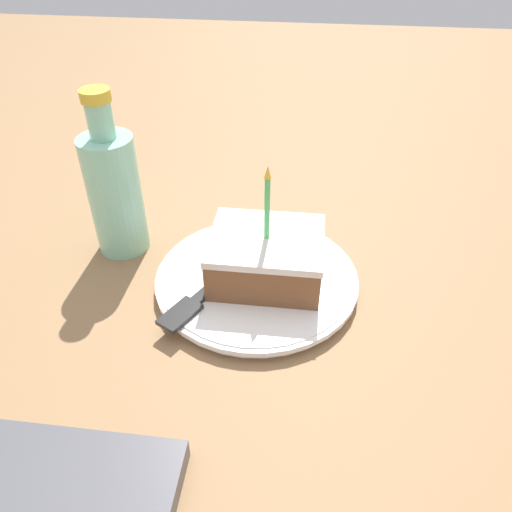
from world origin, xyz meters
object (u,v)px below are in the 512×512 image
(plate, at_px, (256,279))
(cake_slice, at_px, (266,256))
(fork, at_px, (212,287))
(bottle, at_px, (114,190))

(plate, distance_m, cake_slice, 0.03)
(plate, distance_m, fork, 0.05)
(bottle, bearing_deg, cake_slice, -106.62)
(cake_slice, height_order, bottle, bottle)
(plate, bearing_deg, bottle, 72.36)
(plate, xyz_separation_m, bottle, (0.05, 0.17, 0.07))
(cake_slice, xyz_separation_m, fork, (-0.03, 0.05, -0.02))
(plate, relative_size, fork, 1.39)
(plate, xyz_separation_m, fork, (-0.03, 0.04, 0.01))
(plate, relative_size, cake_slice, 1.66)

